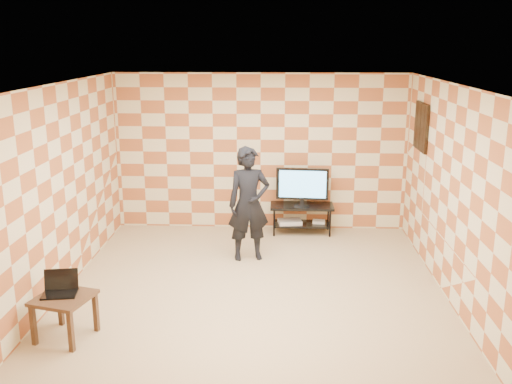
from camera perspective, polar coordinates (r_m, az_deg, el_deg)
floor at (r=7.84m, az=-0.18°, el=-9.29°), size 5.00×5.00×0.00m
wall_back at (r=9.83m, az=0.46°, el=3.98°), size 5.00×0.02×2.70m
wall_front at (r=5.01m, az=-1.47°, el=-6.93°), size 5.00×0.02×2.70m
wall_left at (r=7.90m, az=-18.62°, el=0.47°), size 0.02×5.00×2.70m
wall_right at (r=7.70m, az=18.74°, el=0.09°), size 0.02×5.00×2.70m
ceiling at (r=7.17m, az=-0.20°, el=10.80°), size 5.00×5.00×0.02m
wall_art at (r=9.04m, az=16.19°, el=6.29°), size 0.04×0.72×0.72m
tv_stand at (r=9.79m, az=4.60°, el=-2.05°), size 1.07×0.48×0.50m
tv at (r=9.65m, az=4.66°, el=0.72°), size 0.88×0.19×0.64m
dvd_player at (r=9.80m, az=3.40°, el=-2.99°), size 0.43×0.33×0.06m
game_console at (r=9.88m, az=6.30°, el=-2.97°), size 0.22×0.17×0.05m
side_table at (r=6.73m, az=-18.65°, el=-10.53°), size 0.69×0.69×0.50m
laptop at (r=6.77m, az=-18.98°, el=-9.12°), size 0.41×0.35×0.25m
person at (r=8.48m, az=-0.73°, el=-1.20°), size 0.70×0.54×1.72m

